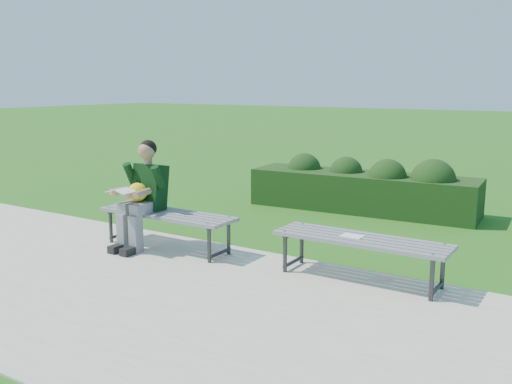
{
  "coord_description": "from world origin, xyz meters",
  "views": [
    {
      "loc": [
        3.54,
        -5.65,
        2.01
      ],
      "look_at": [
        0.14,
        -0.28,
        0.8
      ],
      "focal_mm": 40.0,
      "sensor_mm": 36.0,
      "label": 1
    }
  ],
  "objects_px": {
    "paper_sheet": "(352,236)",
    "seated_boy": "(143,191)",
    "bench_right": "(361,243)",
    "hedge": "(366,187)",
    "bench_left": "(167,217)"
  },
  "relations": [
    {
      "from": "hedge",
      "to": "bench_right",
      "type": "relative_size",
      "value": 2.03
    },
    {
      "from": "hedge",
      "to": "seated_boy",
      "type": "distance_m",
      "value": 3.8
    },
    {
      "from": "hedge",
      "to": "bench_left",
      "type": "xyz_separation_m",
      "value": [
        -1.24,
        -3.37,
        0.03
      ]
    },
    {
      "from": "seated_boy",
      "to": "paper_sheet",
      "type": "xyz_separation_m",
      "value": [
        2.64,
        0.27,
        -0.24
      ]
    },
    {
      "from": "seated_boy",
      "to": "paper_sheet",
      "type": "distance_m",
      "value": 2.67
    },
    {
      "from": "bench_left",
      "to": "paper_sheet",
      "type": "distance_m",
      "value": 2.35
    },
    {
      "from": "bench_right",
      "to": "paper_sheet",
      "type": "xyz_separation_m",
      "value": [
        -0.1,
        -0.0,
        0.06
      ]
    },
    {
      "from": "bench_left",
      "to": "bench_right",
      "type": "bearing_deg",
      "value": 4.07
    },
    {
      "from": "hedge",
      "to": "bench_right",
      "type": "xyz_separation_m",
      "value": [
        1.2,
        -3.2,
        0.03
      ]
    },
    {
      "from": "paper_sheet",
      "to": "seated_boy",
      "type": "bearing_deg",
      "value": -174.23
    },
    {
      "from": "hedge",
      "to": "bench_left",
      "type": "bearing_deg",
      "value": -110.15
    },
    {
      "from": "hedge",
      "to": "bench_left",
      "type": "distance_m",
      "value": 3.59
    },
    {
      "from": "bench_right",
      "to": "paper_sheet",
      "type": "height_order",
      "value": "bench_right"
    },
    {
      "from": "bench_right",
      "to": "hedge",
      "type": "bearing_deg",
      "value": 110.65
    },
    {
      "from": "bench_left",
      "to": "seated_boy",
      "type": "relative_size",
      "value": 1.37
    }
  ]
}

